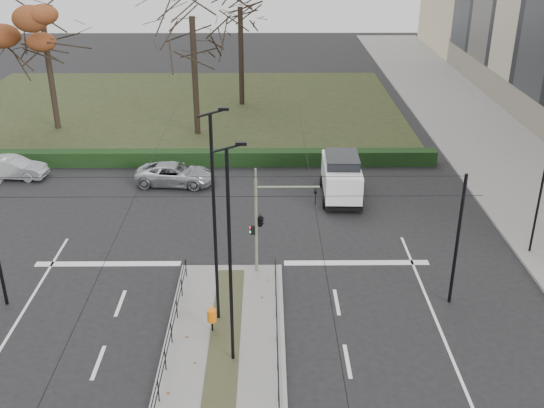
{
  "coord_description": "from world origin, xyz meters",
  "views": [
    {
      "loc": [
        1.68,
        -21.3,
        15.43
      ],
      "look_at": [
        1.91,
        5.57,
        3.07
      ],
      "focal_mm": 42.0,
      "sensor_mm": 36.0,
      "label": 1
    }
  ],
  "objects_px": {
    "litter_bin": "(212,316)",
    "rust_tree": "(42,17)",
    "white_van": "(341,176)",
    "streetlamp_median_near": "(230,257)",
    "parked_car_second": "(13,168)",
    "bare_tree_near": "(192,25)",
    "streetlamp_median_far": "(215,219)",
    "streetlamp_sidewalk": "(544,175)",
    "bare_tree_center": "(240,14)",
    "traffic_light": "(262,219)",
    "parked_car_fourth": "(175,174)"
  },
  "relations": [
    {
      "from": "streetlamp_median_near",
      "to": "streetlamp_median_far",
      "type": "xyz_separation_m",
      "value": [
        -0.73,
        2.65,
        0.19
      ]
    },
    {
      "from": "streetlamp_median_far",
      "to": "parked_car_second",
      "type": "relative_size",
      "value": 2.13
    },
    {
      "from": "traffic_light",
      "to": "bare_tree_near",
      "type": "relative_size",
      "value": 0.4
    },
    {
      "from": "streetlamp_median_near",
      "to": "bare_tree_near",
      "type": "relative_size",
      "value": 0.75
    },
    {
      "from": "bare_tree_near",
      "to": "parked_car_second",
      "type": "bearing_deg",
      "value": -141.24
    },
    {
      "from": "litter_bin",
      "to": "bare_tree_near",
      "type": "distance_m",
      "value": 26.5
    },
    {
      "from": "parked_car_second",
      "to": "white_van",
      "type": "height_order",
      "value": "white_van"
    },
    {
      "from": "streetlamp_sidewalk",
      "to": "parked_car_second",
      "type": "distance_m",
      "value": 31.06
    },
    {
      "from": "litter_bin",
      "to": "rust_tree",
      "type": "distance_m",
      "value": 31.13
    },
    {
      "from": "parked_car_fourth",
      "to": "bare_tree_center",
      "type": "bearing_deg",
      "value": -5.63
    },
    {
      "from": "litter_bin",
      "to": "streetlamp_median_near",
      "type": "distance_m",
      "value": 4.17
    },
    {
      "from": "streetlamp_median_near",
      "to": "bare_tree_near",
      "type": "distance_m",
      "value": 27.59
    },
    {
      "from": "litter_bin",
      "to": "parked_car_fourth",
      "type": "distance_m",
      "value": 15.89
    },
    {
      "from": "traffic_light",
      "to": "bare_tree_center",
      "type": "distance_m",
      "value": 29.15
    },
    {
      "from": "traffic_light",
      "to": "streetlamp_median_near",
      "type": "relative_size",
      "value": 0.54
    },
    {
      "from": "parked_car_second",
      "to": "rust_tree",
      "type": "distance_m",
      "value": 12.76
    },
    {
      "from": "streetlamp_sidewalk",
      "to": "parked_car_fourth",
      "type": "bearing_deg",
      "value": 154.37
    },
    {
      "from": "white_van",
      "to": "bare_tree_center",
      "type": "xyz_separation_m",
      "value": [
        -6.53,
        19.88,
        6.36
      ]
    },
    {
      "from": "parked_car_second",
      "to": "bare_tree_near",
      "type": "distance_m",
      "value": 15.76
    },
    {
      "from": "rust_tree",
      "to": "bare_tree_near",
      "type": "distance_m",
      "value": 11.14
    },
    {
      "from": "streetlamp_median_near",
      "to": "parked_car_second",
      "type": "distance_m",
      "value": 23.9
    },
    {
      "from": "parked_car_fourth",
      "to": "rust_tree",
      "type": "bearing_deg",
      "value": 49.06
    },
    {
      "from": "streetlamp_sidewalk",
      "to": "white_van",
      "type": "height_order",
      "value": "streetlamp_sidewalk"
    },
    {
      "from": "streetlamp_median_near",
      "to": "litter_bin",
      "type": "bearing_deg",
      "value": 117.85
    },
    {
      "from": "parked_car_fourth",
      "to": "bare_tree_near",
      "type": "distance_m",
      "value": 12.31
    },
    {
      "from": "rust_tree",
      "to": "streetlamp_median_near",
      "type": "bearing_deg",
      "value": -62.14
    },
    {
      "from": "traffic_light",
      "to": "white_van",
      "type": "bearing_deg",
      "value": 62.36
    },
    {
      "from": "streetlamp_median_far",
      "to": "streetlamp_sidewalk",
      "type": "distance_m",
      "value": 16.08
    },
    {
      "from": "traffic_light",
      "to": "rust_tree",
      "type": "bearing_deg",
      "value": 126.2
    },
    {
      "from": "litter_bin",
      "to": "streetlamp_sidewalk",
      "type": "xyz_separation_m",
      "value": [
        15.27,
        6.5,
        3.34
      ]
    },
    {
      "from": "parked_car_second",
      "to": "bare_tree_center",
      "type": "relative_size",
      "value": 0.39
    },
    {
      "from": "white_van",
      "to": "traffic_light",
      "type": "bearing_deg",
      "value": -117.64
    },
    {
      "from": "parked_car_second",
      "to": "streetlamp_median_far",
      "type": "bearing_deg",
      "value": -132.56
    },
    {
      "from": "streetlamp_median_near",
      "to": "parked_car_fourth",
      "type": "xyz_separation_m",
      "value": [
        -4.42,
        17.26,
        -3.84
      ]
    },
    {
      "from": "streetlamp_sidewalk",
      "to": "parked_car_second",
      "type": "height_order",
      "value": "streetlamp_sidewalk"
    },
    {
      "from": "litter_bin",
      "to": "white_van",
      "type": "bearing_deg",
      "value": 63.99
    },
    {
      "from": "white_van",
      "to": "rust_tree",
      "type": "height_order",
      "value": "rust_tree"
    },
    {
      "from": "traffic_light",
      "to": "streetlamp_median_far",
      "type": "relative_size",
      "value": 0.51
    },
    {
      "from": "litter_bin",
      "to": "bare_tree_near",
      "type": "xyz_separation_m",
      "value": [
        -3.06,
        25.3,
        7.27
      ]
    },
    {
      "from": "white_van",
      "to": "rust_tree",
      "type": "xyz_separation_m",
      "value": [
        -20.69,
        13.19,
        7.15
      ]
    },
    {
      "from": "streetlamp_sidewalk",
      "to": "parked_car_fourth",
      "type": "relative_size",
      "value": 1.65
    },
    {
      "from": "streetlamp_median_far",
      "to": "bare_tree_center",
      "type": "xyz_separation_m",
      "value": [
        -0.16,
        32.48,
        3.01
      ]
    },
    {
      "from": "bare_tree_center",
      "to": "traffic_light",
      "type": "bearing_deg",
      "value": -86.14
    },
    {
      "from": "rust_tree",
      "to": "white_van",
      "type": "bearing_deg",
      "value": -32.52
    },
    {
      "from": "bare_tree_center",
      "to": "streetlamp_median_far",
      "type": "bearing_deg",
      "value": -89.73
    },
    {
      "from": "parked_car_second",
      "to": "rust_tree",
      "type": "relative_size",
      "value": 0.38
    },
    {
      "from": "streetlamp_sidewalk",
      "to": "white_van",
      "type": "xyz_separation_m",
      "value": [
        -8.68,
        6.99,
        -2.83
      ]
    },
    {
      "from": "white_van",
      "to": "bare_tree_near",
      "type": "relative_size",
      "value": 0.44
    },
    {
      "from": "litter_bin",
      "to": "rust_tree",
      "type": "xyz_separation_m",
      "value": [
        -14.1,
        26.68,
        7.65
      ]
    },
    {
      "from": "parked_car_fourth",
      "to": "bare_tree_near",
      "type": "xyz_separation_m",
      "value": [
        0.44,
        9.8,
        7.44
      ]
    }
  ]
}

